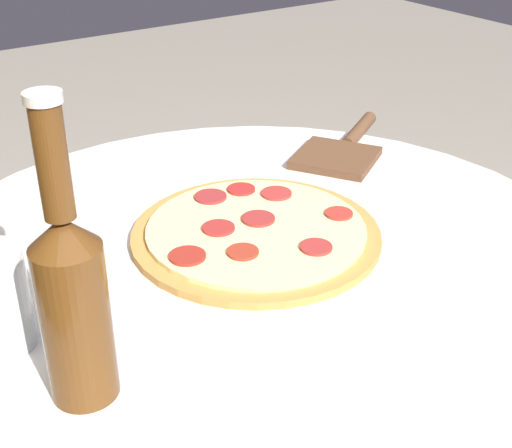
# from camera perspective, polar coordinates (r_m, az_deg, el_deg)

# --- Properties ---
(table) EXTENTS (0.86, 0.86, 0.76)m
(table) POSITION_cam_1_polar(r_m,az_deg,el_deg) (0.99, 0.06, -13.80)
(table) COLOR silver
(table) RESTS_ON ground_plane
(pizza) EXTENTS (0.31, 0.31, 0.02)m
(pizza) POSITION_cam_1_polar(r_m,az_deg,el_deg) (0.88, -0.02, -0.67)
(pizza) COLOR #B77F3D
(pizza) RESTS_ON table
(beer_bottle) EXTENTS (0.06, 0.06, 0.28)m
(beer_bottle) POSITION_cam_1_polar(r_m,az_deg,el_deg) (0.62, -14.46, -5.71)
(beer_bottle) COLOR #563314
(beer_bottle) RESTS_ON table
(pizza_paddle) EXTENTS (0.19, 0.25, 0.02)m
(pizza_paddle) POSITION_cam_1_polar(r_m,az_deg,el_deg) (1.14, 6.95, 5.94)
(pizza_paddle) COLOR brown
(pizza_paddle) RESTS_ON table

